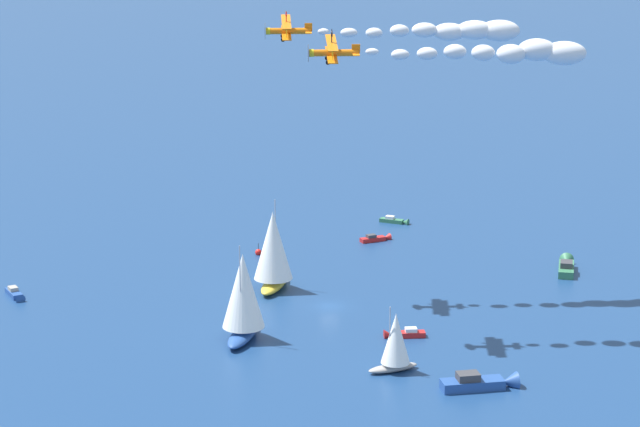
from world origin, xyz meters
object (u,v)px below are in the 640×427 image
at_px(biplane_wingman, 286,30).
at_px(marker_buoy, 258,252).
at_px(biplane_lead, 332,52).
at_px(motorboat_inshore, 483,383).
at_px(motorboat_outer_ring_a, 15,294).
at_px(sailboat_far_stbd, 243,296).
at_px(motorboat_far_port, 395,221).
at_px(wingwalker_lead, 332,35).
at_px(motorboat_mid_cluster, 566,266).
at_px(wingwalker_wingman, 286,15).
at_px(sailboat_ahead, 395,342).
at_px(motorboat_trailing, 377,238).
at_px(sailboat_offshore, 273,250).
at_px(motorboat_near_centre, 403,334).

bearing_deg(biplane_wingman, marker_buoy, 4.77).
relative_size(biplane_lead, biplane_wingman, 1.00).
relative_size(motorboat_inshore, motorboat_outer_ring_a, 1.61).
height_order(sailboat_far_stbd, marker_buoy, sailboat_far_stbd).
bearing_deg(motorboat_far_port, motorboat_outer_ring_a, 114.05).
relative_size(biplane_lead, wingwalker_lead, 4.20).
xyz_separation_m(motorboat_mid_cluster, marker_buoy, (18.51, 46.26, -0.32)).
distance_m(motorboat_inshore, wingwalker_wingman, 60.09).
bearing_deg(motorboat_mid_cluster, sailboat_far_stbd, 110.31).
bearing_deg(sailboat_ahead, wingwalker_lead, 14.52).
height_order(motorboat_far_port, motorboat_mid_cluster, motorboat_mid_cluster).
height_order(sailboat_far_stbd, motorboat_inshore, sailboat_far_stbd).
bearing_deg(biplane_lead, motorboat_inshore, -152.08).
bearing_deg(motorboat_inshore, motorboat_trailing, -3.00).
height_order(wingwalker_lead, wingwalker_wingman, wingwalker_wingman).
distance_m(sailboat_far_stbd, motorboat_mid_cluster, 58.04).
bearing_deg(sailboat_offshore, biplane_wingman, -99.62).
bearing_deg(motorboat_trailing, sailboat_far_stbd, 145.69).
xyz_separation_m(motorboat_trailing, biplane_wingman, (-23.06, 19.59, 38.31)).
relative_size(motorboat_near_centre, motorboat_far_port, 1.10).
relative_size(motorboat_inshore, biplane_lead, 1.25).
xyz_separation_m(motorboat_far_port, wingwalker_lead, (-51.24, 22.93, 39.36)).
bearing_deg(wingwalker_lead, biplane_wingman, 9.27).
height_order(marker_buoy, biplane_wingman, biplane_wingman).
bearing_deg(motorboat_trailing, wingwalker_lead, 157.56).
distance_m(motorboat_inshore, sailboat_ahead, 12.02).
relative_size(motorboat_near_centre, sailboat_far_stbd, 0.43).
relative_size(motorboat_outer_ring_a, wingwalker_lead, 3.28).
bearing_deg(sailboat_ahead, motorboat_outer_ring_a, 50.47).
distance_m(motorboat_near_centre, motorboat_trailing, 46.96).
bearing_deg(marker_buoy, biplane_lead, -172.87).
bearing_deg(biplane_lead, sailboat_ahead, -166.02).
bearing_deg(marker_buoy, biplane_wingman, -175.23).
xyz_separation_m(sailboat_far_stbd, wingwalker_lead, (2.14, -12.37, 33.73)).
bearing_deg(motorboat_far_port, biplane_wingman, 142.65).
bearing_deg(sailboat_ahead, biplane_wingman, 11.90).
xyz_separation_m(marker_buoy, wingwalker_lead, (-36.44, -4.43, 39.39)).
height_order(motorboat_outer_ring_a, marker_buoy, marker_buoy).
bearing_deg(biplane_wingman, motorboat_far_port, -37.35).
relative_size(sailboat_offshore, motorboat_outer_ring_a, 2.32).
distance_m(sailboat_far_stbd, wingwalker_wingman, 40.86).
height_order(sailboat_ahead, motorboat_mid_cluster, sailboat_ahead).
xyz_separation_m(sailboat_ahead, biplane_lead, (17.54, 4.37, 33.75)).
bearing_deg(motorboat_far_port, wingwalker_wingman, 142.89).
bearing_deg(motorboat_mid_cluster, wingwalker_wingman, 91.09).
bearing_deg(wingwalker_wingman, motorboat_near_centre, -153.22).
xyz_separation_m(motorboat_inshore, wingwalker_lead, (24.60, 13.32, 39.05)).
distance_m(sailboat_far_stbd, wingwalker_lead, 35.99).
bearing_deg(motorboat_near_centre, sailboat_far_stbd, 80.30).
distance_m(motorboat_outer_ring_a, wingwalker_lead, 62.15).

